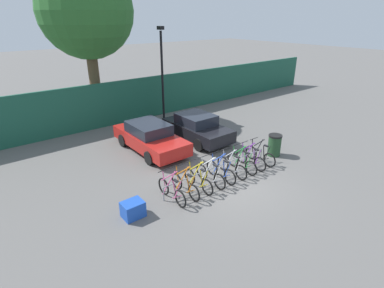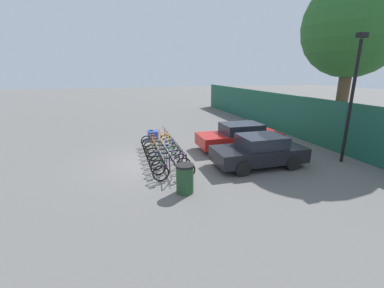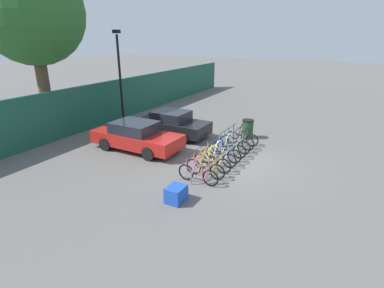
% 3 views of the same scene
% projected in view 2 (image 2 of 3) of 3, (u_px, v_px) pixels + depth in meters
% --- Properties ---
extents(ground_plane, '(120.00, 120.00, 0.00)m').
position_uv_depth(ground_plane, '(153.00, 162.00, 12.00)').
color(ground_plane, '#605E5B').
extents(hoarding_wall, '(36.00, 0.16, 2.61)m').
position_uv_depth(hoarding_wall, '(324.00, 124.00, 14.15)').
color(hoarding_wall, '#19513D').
rests_on(hoarding_wall, ground).
extents(bike_rack, '(5.39, 0.04, 0.57)m').
position_uv_depth(bike_rack, '(167.00, 150.00, 12.15)').
color(bike_rack, gray).
rests_on(bike_rack, ground).
extents(bicycle_pink, '(0.68, 1.71, 1.05)m').
position_uv_depth(bicycle_pink, '(156.00, 140.00, 14.39)').
color(bicycle_pink, black).
rests_on(bicycle_pink, ground).
extents(bicycle_orange, '(0.68, 1.71, 1.05)m').
position_uv_depth(bicycle_orange, '(158.00, 143.00, 13.83)').
color(bicycle_orange, black).
rests_on(bicycle_orange, ground).
extents(bicycle_yellow, '(0.68, 1.71, 1.05)m').
position_uv_depth(bicycle_yellow, '(160.00, 146.00, 13.25)').
color(bicycle_yellow, black).
rests_on(bicycle_yellow, ground).
extents(bicycle_white, '(0.68, 1.71, 1.05)m').
position_uv_depth(bicycle_white, '(162.00, 149.00, 12.68)').
color(bicycle_white, black).
rests_on(bicycle_white, ground).
extents(bicycle_blue, '(0.68, 1.71, 1.05)m').
position_uv_depth(bicycle_blue, '(164.00, 152.00, 12.16)').
color(bicycle_blue, black).
rests_on(bicycle_blue, ground).
extents(bicycle_silver, '(0.68, 1.71, 1.05)m').
position_uv_depth(bicycle_silver, '(166.00, 156.00, 11.58)').
color(bicycle_silver, black).
rests_on(bicycle_silver, ground).
extents(bicycle_green, '(0.68, 1.71, 1.05)m').
position_uv_depth(bicycle_green, '(168.00, 161.00, 11.02)').
color(bicycle_green, black).
rests_on(bicycle_green, ground).
extents(bicycle_purple, '(0.68, 1.71, 1.05)m').
position_uv_depth(bicycle_purple, '(171.00, 165.00, 10.50)').
color(bicycle_purple, black).
rests_on(bicycle_purple, ground).
extents(bicycle_black, '(0.68, 1.71, 1.05)m').
position_uv_depth(bicycle_black, '(174.00, 171.00, 9.90)').
color(bicycle_black, black).
rests_on(bicycle_black, ground).
extents(car_red, '(1.91, 4.49, 1.40)m').
position_uv_depth(car_red, '(240.00, 136.00, 13.87)').
color(car_red, red).
rests_on(car_red, ground).
extents(car_black, '(1.91, 4.04, 1.40)m').
position_uv_depth(car_black, '(259.00, 151.00, 11.29)').
color(car_black, black).
rests_on(car_black, ground).
extents(lamp_post, '(0.24, 0.44, 5.61)m').
position_uv_depth(lamp_post, '(352.00, 93.00, 11.18)').
color(lamp_post, black).
rests_on(lamp_post, ground).
extents(trash_bin, '(0.63, 0.63, 1.03)m').
position_uv_depth(trash_bin, '(185.00, 179.00, 8.82)').
color(trash_bin, '#234728').
rests_on(trash_bin, ground).
extents(cargo_crate, '(0.70, 0.56, 0.55)m').
position_uv_depth(cargo_crate, '(153.00, 135.00, 15.85)').
color(cargo_crate, blue).
rests_on(cargo_crate, ground).
extents(tree_behind_hoarding, '(5.42, 5.42, 9.13)m').
position_uv_depth(tree_behind_hoarding, '(353.00, 28.00, 14.01)').
color(tree_behind_hoarding, brown).
rests_on(tree_behind_hoarding, ground).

